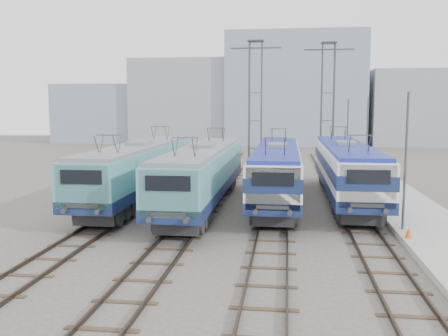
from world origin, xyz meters
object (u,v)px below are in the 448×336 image
(mast_front, at_px, (405,165))
(mast_mid, at_px, (367,145))
(catenary_tower_east, at_px, (328,102))
(locomotive_far_right, at_px, (346,166))
(locomotive_far_left, at_px, (138,167))
(catenary_tower_west, at_px, (255,102))
(mast_rear, at_px, (347,136))
(locomotive_center_right, at_px, (277,168))
(locomotive_center_left, at_px, (203,171))
(safety_cone, at_px, (409,232))

(mast_front, height_order, mast_mid, same)
(catenary_tower_east, bearing_deg, locomotive_far_right, -88.95)
(locomotive_far_left, bearing_deg, catenary_tower_west, 63.49)
(locomotive_far_right, height_order, catenary_tower_east, catenary_tower_east)
(locomotive_far_left, distance_m, mast_front, 16.70)
(locomotive_far_right, bearing_deg, mast_rear, 83.25)
(locomotive_far_right, bearing_deg, locomotive_far_left, -171.97)
(locomotive_far_right, distance_m, mast_mid, 4.23)
(locomotive_center_right, relative_size, catenary_tower_east, 1.51)
(locomotive_center_left, height_order, mast_rear, mast_rear)
(mast_front, bearing_deg, locomotive_center_left, 154.58)
(mast_mid, xyz_separation_m, safety_cone, (-0.10, -13.68, -2.95))
(locomotive_far_right, distance_m, catenary_tower_east, 14.28)
(locomotive_far_right, relative_size, catenary_tower_east, 1.56)
(locomotive_far_right, relative_size, mast_mid, 2.67)
(catenary_tower_east, height_order, safety_cone, catenary_tower_east)
(catenary_tower_west, distance_m, safety_cone, 24.07)
(locomotive_far_right, bearing_deg, mast_mid, 62.99)
(catenary_tower_east, bearing_deg, mast_front, -84.55)
(mast_mid, relative_size, safety_cone, 13.90)
(locomotive_center_left, xyz_separation_m, safety_cone, (10.75, -6.84, -1.76))
(locomotive_far_left, height_order, catenary_tower_west, catenary_tower_west)
(mast_mid, bearing_deg, catenary_tower_east, 101.86)
(locomotive_far_left, height_order, mast_rear, mast_rear)
(locomotive_center_right, distance_m, mast_front, 9.74)
(mast_mid, bearing_deg, mast_rear, 90.00)
(catenary_tower_west, height_order, mast_front, catenary_tower_west)
(catenary_tower_east, bearing_deg, locomotive_far_left, -130.47)
(locomotive_center_right, xyz_separation_m, mast_rear, (6.35, 16.71, 1.18))
(locomotive_far_right, xyz_separation_m, mast_mid, (1.85, 3.63, 1.12))
(locomotive_center_left, bearing_deg, mast_front, -25.42)
(locomotive_center_left, distance_m, mast_mid, 12.88)
(catenary_tower_west, bearing_deg, mast_front, -66.73)
(catenary_tower_west, xyz_separation_m, mast_mid, (8.60, -8.00, -3.14))
(catenary_tower_west, distance_m, mast_rear, 9.99)
(locomotive_far_right, xyz_separation_m, catenary_tower_west, (-6.75, 11.63, 4.26))
(catenary_tower_east, bearing_deg, catenary_tower_west, -162.90)
(locomotive_center_right, bearing_deg, safety_cone, -55.16)
(mast_front, bearing_deg, catenary_tower_east, 95.45)
(locomotive_center_left, height_order, locomotive_far_right, locomotive_far_right)
(safety_cone, bearing_deg, mast_mid, 89.58)
(locomotive_center_right, distance_m, safety_cone, 11.08)
(locomotive_far_left, distance_m, catenary_tower_east, 20.87)
(locomotive_far_right, xyz_separation_m, mast_front, (1.85, -8.37, 1.12))
(locomotive_center_right, distance_m, catenary_tower_west, 13.61)
(mast_rear, bearing_deg, locomotive_center_right, -110.81)
(locomotive_center_right, relative_size, mast_front, 2.60)
(locomotive_far_left, height_order, safety_cone, locomotive_far_left)
(locomotive_far_left, bearing_deg, locomotive_far_right, 8.03)
(catenary_tower_west, bearing_deg, catenary_tower_east, 17.10)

